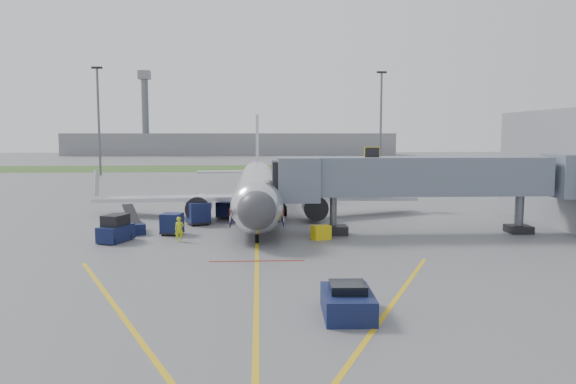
{
  "coord_description": "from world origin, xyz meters",
  "views": [
    {
      "loc": [
        0.14,
        -38.48,
        7.95
      ],
      "look_at": [
        2.53,
        6.88,
        3.2
      ],
      "focal_mm": 35.0,
      "sensor_mm": 36.0,
      "label": 1
    }
  ],
  "objects_px": {
    "ramp_worker": "(179,229)",
    "baggage_tug": "(116,230)",
    "airliner": "(257,189)",
    "belt_loader": "(133,226)",
    "pushback_tug": "(348,302)"
  },
  "relations": [
    {
      "from": "pushback_tug",
      "to": "baggage_tug",
      "type": "relative_size",
      "value": 1.12
    },
    {
      "from": "baggage_tug",
      "to": "ramp_worker",
      "type": "height_order",
      "value": "baggage_tug"
    },
    {
      "from": "airliner",
      "to": "belt_loader",
      "type": "relative_size",
      "value": 8.31
    },
    {
      "from": "pushback_tug",
      "to": "baggage_tug",
      "type": "height_order",
      "value": "baggage_tug"
    },
    {
      "from": "airliner",
      "to": "ramp_worker",
      "type": "xyz_separation_m",
      "value": [
        -5.72,
        -12.59,
        -1.73
      ]
    },
    {
      "from": "belt_loader",
      "to": "ramp_worker",
      "type": "distance_m",
      "value": 5.99
    },
    {
      "from": "airliner",
      "to": "belt_loader",
      "type": "distance_m",
      "value": 13.27
    },
    {
      "from": "ramp_worker",
      "to": "baggage_tug",
      "type": "bearing_deg",
      "value": 161.22
    },
    {
      "from": "pushback_tug",
      "to": "ramp_worker",
      "type": "relative_size",
      "value": 1.95
    },
    {
      "from": "belt_loader",
      "to": "ramp_worker",
      "type": "xyz_separation_m",
      "value": [
        4.3,
        -4.16,
        0.41
      ]
    },
    {
      "from": "belt_loader",
      "to": "ramp_worker",
      "type": "height_order",
      "value": "belt_loader"
    },
    {
      "from": "airliner",
      "to": "belt_loader",
      "type": "xyz_separation_m",
      "value": [
        -10.02,
        -8.43,
        -2.14
      ]
    },
    {
      "from": "airliner",
      "to": "baggage_tug",
      "type": "bearing_deg",
      "value": -130.21
    },
    {
      "from": "pushback_tug",
      "to": "baggage_tug",
      "type": "bearing_deg",
      "value": 129.2
    },
    {
      "from": "belt_loader",
      "to": "airliner",
      "type": "bearing_deg",
      "value": 40.08
    }
  ]
}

